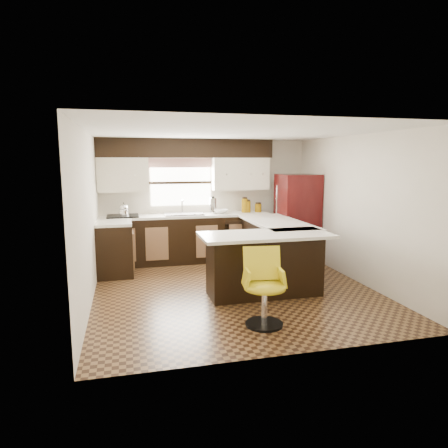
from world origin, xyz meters
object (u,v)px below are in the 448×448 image
object	(u,v)px
refrigerator	(297,218)
bar_chair	(265,288)
peninsula_return	(264,265)
peninsula_long	(274,249)

from	to	relation	value
refrigerator	bar_chair	size ratio (longest dim) A/B	1.83
peninsula_return	refrigerator	size ratio (longest dim) A/B	0.96
peninsula_long	bar_chair	distance (m)	2.24
peninsula_return	bar_chair	distance (m)	1.14
peninsula_return	bar_chair	bearing A→B (deg)	-109.37
refrigerator	peninsula_return	bearing A→B (deg)	-126.01
peninsula_long	refrigerator	bearing A→B (deg)	46.80
bar_chair	peninsula_long	bearing A→B (deg)	73.66
bar_chair	peninsula_return	bearing A→B (deg)	78.06
refrigerator	bar_chair	xyz separation A→B (m)	(-1.71, -2.92, -0.39)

